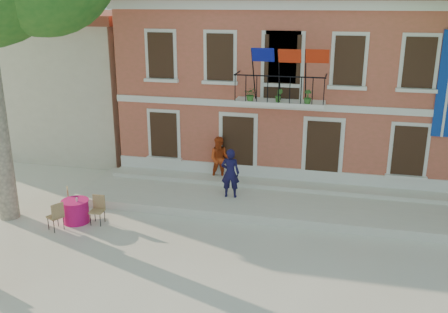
% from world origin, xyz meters
% --- Properties ---
extents(ground, '(90.00, 90.00, 0.00)m').
position_xyz_m(ground, '(0.00, 0.00, 0.00)').
color(ground, beige).
rests_on(ground, ground).
extents(main_building, '(13.50, 9.59, 7.50)m').
position_xyz_m(main_building, '(2.00, 9.99, 3.78)').
color(main_building, '#CB5C49').
rests_on(main_building, ground).
extents(neighbor_west, '(9.40, 9.40, 6.40)m').
position_xyz_m(neighbor_west, '(-9.50, 11.00, 3.22)').
color(neighbor_west, beige).
rests_on(neighbor_west, ground).
extents(terrace, '(14.00, 3.40, 0.30)m').
position_xyz_m(terrace, '(2.00, 4.40, 0.15)').
color(terrace, silver).
rests_on(terrace, ground).
extents(pedestrian_navy, '(0.69, 0.48, 1.79)m').
position_xyz_m(pedestrian_navy, '(0.52, 4.13, 1.19)').
color(pedestrian_navy, '#131038').
rests_on(pedestrian_navy, terrace).
extents(pedestrian_orange, '(0.93, 0.78, 1.75)m').
position_xyz_m(pedestrian_orange, '(-0.23, 5.64, 1.17)').
color(pedestrian_orange, '#C74217').
rests_on(pedestrian_orange, terrace).
extents(cafe_table_3, '(1.66, 1.87, 0.95)m').
position_xyz_m(cafe_table_3, '(-4.10, 1.50, 0.43)').
color(cafe_table_3, '#DD147B').
rests_on(cafe_table_3, ground).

